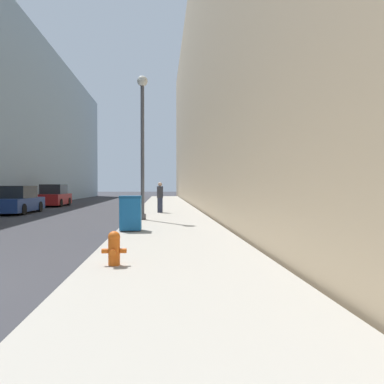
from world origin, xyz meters
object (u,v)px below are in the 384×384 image
at_px(lamppost, 142,132).
at_px(parked_sedan_far, 54,196).
at_px(parked_sedan_near, 18,201).
at_px(fire_hydrant, 114,247).
at_px(trash_bin, 131,213).
at_px(pedestrian_on_sidewalk, 160,197).

height_order(lamppost, parked_sedan_far, lamppost).
bearing_deg(parked_sedan_near, fire_hydrant, -64.17).
bearing_deg(trash_bin, lamppost, 87.52).
height_order(trash_bin, lamppost, lamppost).
height_order(parked_sedan_near, pedestrian_on_sidewalk, pedestrian_on_sidewalk).
xyz_separation_m(parked_sedan_far, pedestrian_on_sidewalk, (8.47, -9.84, 0.20)).
xyz_separation_m(fire_hydrant, lamppost, (0.03, 9.35, 3.45)).
height_order(fire_hydrant, trash_bin, trash_bin).
distance_m(parked_sedan_far, pedestrian_on_sidewalk, 12.98).
xyz_separation_m(fire_hydrant, parked_sedan_near, (-7.55, 15.60, 0.25)).
bearing_deg(parked_sedan_near, lamppost, -39.50).
bearing_deg(trash_bin, parked_sedan_near, 125.82).
height_order(lamppost, parked_sedan_near, lamppost).
relative_size(lamppost, pedestrian_on_sidewalk, 3.75).
relative_size(trash_bin, parked_sedan_far, 0.27).
relative_size(fire_hydrant, parked_sedan_far, 0.15).
bearing_deg(fire_hydrant, lamppost, 89.82).
distance_m(trash_bin, parked_sedan_near, 12.66).
height_order(trash_bin, pedestrian_on_sidewalk, pedestrian_on_sidewalk).
distance_m(trash_bin, pedestrian_on_sidewalk, 8.33).
relative_size(trash_bin, pedestrian_on_sidewalk, 0.69).
distance_m(parked_sedan_near, parked_sedan_far, 7.85).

